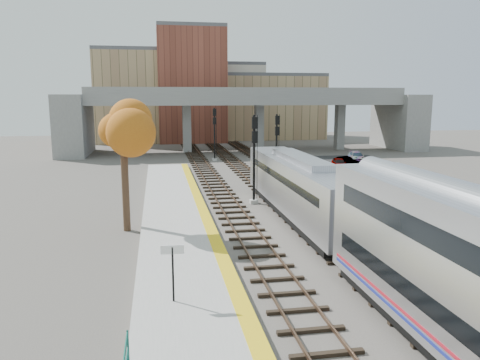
{
  "coord_description": "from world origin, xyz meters",
  "views": [
    {
      "loc": [
        -8.35,
        -25.13,
        8.23
      ],
      "look_at": [
        -2.78,
        6.39,
        2.5
      ],
      "focal_mm": 35.0,
      "sensor_mm": 36.0,
      "label": 1
    }
  ],
  "objects": [
    {
      "name": "parking_lot",
      "position": [
        14.0,
        28.0,
        0.02
      ],
      "size": [
        14.0,
        18.0,
        0.04
      ],
      "primitive_type": "cube",
      "color": "black",
      "rests_on": "ground"
    },
    {
      "name": "signal_mast_far",
      "position": [
        -1.1,
        34.73,
        3.33
      ],
      "size": [
        0.6,
        0.64,
        6.8
      ],
      "color": "#9E9E99",
      "rests_on": "ground"
    },
    {
      "name": "station_sign",
      "position": [
        -7.92,
        -7.8,
        1.98
      ],
      "size": [
        0.9,
        0.1,
        2.27
      ],
      "rotation": [
        0.0,
        0.0,
        -0.06
      ],
      "color": "black",
      "rests_on": "platform"
    },
    {
      "name": "locomotive",
      "position": [
        1.0,
        4.63,
        2.28
      ],
      "size": [
        3.02,
        19.05,
        4.1
      ],
      "color": "#A8AAB2",
      "rests_on": "ground"
    },
    {
      "name": "ground",
      "position": [
        0.0,
        0.0,
        0.0
      ],
      "size": [
        160.0,
        160.0,
        0.0
      ],
      "primitive_type": "plane",
      "color": "#47423D",
      "rests_on": "ground"
    },
    {
      "name": "car_b",
      "position": [
        13.98,
        27.62,
        0.57
      ],
      "size": [
        2.34,
        3.43,
        1.07
      ],
      "primitive_type": "imported",
      "rotation": [
        0.0,
        0.0,
        0.41
      ],
      "color": "#99999E",
      "rests_on": "parking_lot"
    },
    {
      "name": "signal_mast_mid",
      "position": [
        3.0,
        18.68,
        3.16
      ],
      "size": [
        0.6,
        0.64,
        6.56
      ],
      "color": "#9E9E99",
      "rests_on": "ground"
    },
    {
      "name": "tracks",
      "position": [
        0.93,
        12.5,
        0.08
      ],
      "size": [
        10.7,
        95.0,
        0.25
      ],
      "color": "black",
      "rests_on": "ground"
    },
    {
      "name": "signal_mast_near",
      "position": [
        -1.1,
        9.66,
        3.37
      ],
      "size": [
        0.6,
        0.64,
        6.86
      ],
      "color": "#9E9E99",
      "rests_on": "ground"
    },
    {
      "name": "platform",
      "position": [
        -7.25,
        0.0,
        0.17
      ],
      "size": [
        4.5,
        60.0,
        0.35
      ],
      "primitive_type": "cube",
      "color": "#9E9E99",
      "rests_on": "ground"
    },
    {
      "name": "overpass",
      "position": [
        4.92,
        45.0,
        5.81
      ],
      "size": [
        54.0,
        12.0,
        9.5
      ],
      "color": "slate",
      "rests_on": "ground"
    },
    {
      "name": "tree",
      "position": [
        -10.38,
        3.77,
        6.44
      ],
      "size": [
        3.6,
        3.6,
        8.69
      ],
      "color": "#382619",
      "rests_on": "ground"
    },
    {
      "name": "car_a",
      "position": [
        12.1,
        25.21,
        0.65
      ],
      "size": [
        2.22,
        3.82,
        1.22
      ],
      "primitive_type": "imported",
      "rotation": [
        0.0,
        0.0,
        -0.23
      ],
      "color": "#99999E",
      "rests_on": "parking_lot"
    },
    {
      "name": "yellow_strip",
      "position": [
        -5.35,
        0.0,
        0.35
      ],
      "size": [
        0.7,
        60.0,
        0.01
      ],
      "primitive_type": "cube",
      "color": "yellow",
      "rests_on": "platform"
    },
    {
      "name": "car_c",
      "position": [
        16.61,
        30.58,
        0.65
      ],
      "size": [
        2.47,
        4.43,
        1.21
      ],
      "primitive_type": "imported",
      "rotation": [
        0.0,
        0.0,
        -0.19
      ],
      "color": "#99999E",
      "rests_on": "parking_lot"
    },
    {
      "name": "buildings_far",
      "position": [
        1.26,
        66.57,
        7.88
      ],
      "size": [
        43.0,
        21.0,
        20.6
      ],
      "color": "tan",
      "rests_on": "ground"
    }
  ]
}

